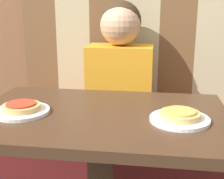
{
  "coord_description": "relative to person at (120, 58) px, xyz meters",
  "views": [
    {
      "loc": [
        0.19,
        -1.02,
        1.08
      ],
      "look_at": [
        0.0,
        0.3,
        0.71
      ],
      "focal_mm": 50.0,
      "sensor_mm": 36.0,
      "label": 1
    }
  ],
  "objects": [
    {
      "name": "pizza_left",
      "position": [
        -0.27,
        -0.64,
        -0.07
      ],
      "size": [
        0.13,
        0.13,
        0.03
      ],
      "color": "tan",
      "rests_on": "plate_left"
    },
    {
      "name": "plate_right",
      "position": [
        0.27,
        -0.64,
        -0.09
      ],
      "size": [
        0.2,
        0.2,
        0.01
      ],
      "color": "white",
      "rests_on": "dining_table"
    },
    {
      "name": "dining_table",
      "position": [
        0.0,
        -0.6,
        -0.21
      ],
      "size": [
        0.9,
        0.58,
        0.71
      ],
      "color": "#422B1C",
      "rests_on": "ground_plane"
    },
    {
      "name": "person",
      "position": [
        0.0,
        0.0,
        0.0
      ],
      "size": [
        0.34,
        0.24,
        0.61
      ],
      "color": "orange",
      "rests_on": "booth_seat"
    },
    {
      "name": "booth_seat",
      "position": [
        0.0,
        -0.01,
        -0.56
      ],
      "size": [
        1.2,
        0.53,
        0.49
      ],
      "color": "#5B1919",
      "rests_on": "ground_plane"
    },
    {
      "name": "plate_left",
      "position": [
        -0.27,
        -0.64,
        -0.09
      ],
      "size": [
        0.2,
        0.2,
        0.01
      ],
      "color": "white",
      "rests_on": "dining_table"
    },
    {
      "name": "pizza_right",
      "position": [
        0.27,
        -0.64,
        -0.07
      ],
      "size": [
        0.13,
        0.13,
        0.03
      ],
      "color": "tan",
      "rests_on": "plate_right"
    },
    {
      "name": "booth_backrest",
      "position": [
        -0.0,
        0.21,
        0.06
      ],
      "size": [
        1.2,
        0.09,
        0.75
      ],
      "color": "brown",
      "rests_on": "booth_seat"
    }
  ]
}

